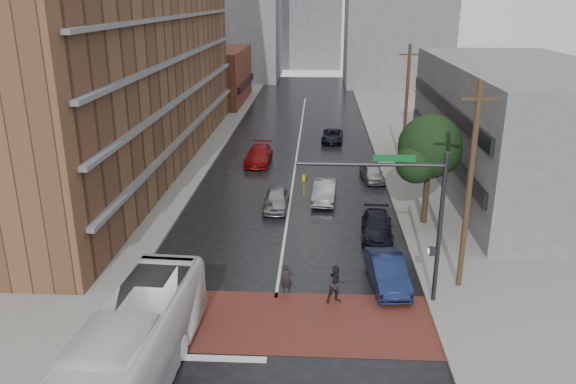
# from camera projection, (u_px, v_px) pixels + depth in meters

# --- Properties ---
(ground) EXTENTS (160.00, 160.00, 0.00)m
(ground) POSITION_uv_depth(u_px,v_px,m) (271.00, 328.00, 23.99)
(ground) COLOR black
(ground) RESTS_ON ground
(crosswalk) EXTENTS (14.00, 5.00, 0.02)m
(crosswalk) POSITION_uv_depth(u_px,v_px,m) (272.00, 321.00, 24.46)
(crosswalk) COLOR maroon
(crosswalk) RESTS_ON ground
(sidewalk_west) EXTENTS (9.00, 90.00, 0.15)m
(sidewalk_west) POSITION_uv_depth(u_px,v_px,m) (162.00, 161.00, 48.14)
(sidewalk_west) COLOR gray
(sidewalk_west) RESTS_ON ground
(sidewalk_east) EXTENTS (9.00, 90.00, 0.15)m
(sidewalk_east) POSITION_uv_depth(u_px,v_px,m) (433.00, 165.00, 46.96)
(sidewalk_east) COLOR gray
(sidewalk_east) RESTS_ON ground
(storefront_west) EXTENTS (8.00, 16.00, 7.00)m
(storefront_west) POSITION_uv_depth(u_px,v_px,m) (214.00, 76.00, 74.39)
(storefront_west) COLOR brown
(storefront_west) RESTS_ON ground
(building_east) EXTENTS (11.00, 26.00, 9.00)m
(building_east) POSITION_uv_depth(u_px,v_px,m) (521.00, 127.00, 40.53)
(building_east) COLOR gray
(building_east) RESTS_ON ground
(distant_tower_center) EXTENTS (12.00, 10.00, 24.00)m
(distant_tower_center) POSITION_uv_depth(u_px,v_px,m) (311.00, 5.00, 109.65)
(distant_tower_center) COLOR gray
(distant_tower_center) RESTS_ON ground
(street_tree) EXTENTS (4.20, 4.10, 6.90)m
(street_tree) POSITION_uv_depth(u_px,v_px,m) (430.00, 151.00, 33.35)
(street_tree) COLOR #332319
(street_tree) RESTS_ON ground
(signal_mast) EXTENTS (6.50, 0.30, 7.20)m
(signal_mast) POSITION_uv_depth(u_px,v_px,m) (408.00, 206.00, 24.50)
(signal_mast) COLOR #2D2D33
(signal_mast) RESTS_ON ground
(utility_pole_near) EXTENTS (1.60, 0.26, 10.00)m
(utility_pole_near) POSITION_uv_depth(u_px,v_px,m) (469.00, 188.00, 25.63)
(utility_pole_near) COLOR #473321
(utility_pole_near) RESTS_ON ground
(utility_pole_far) EXTENTS (1.60, 0.26, 10.00)m
(utility_pole_far) POSITION_uv_depth(u_px,v_px,m) (406.00, 107.00, 44.49)
(utility_pole_far) COLOR #473321
(utility_pole_far) RESTS_ON ground
(transit_bus) EXTENTS (3.30, 11.51, 3.17)m
(transit_bus) POSITION_uv_depth(u_px,v_px,m) (128.00, 356.00, 19.48)
(transit_bus) COLOR white
(transit_bus) RESTS_ON ground
(pedestrian_a) EXTENTS (0.56, 0.37, 1.52)m
(pedestrian_a) POSITION_uv_depth(u_px,v_px,m) (287.00, 279.00, 26.55)
(pedestrian_a) COLOR black
(pedestrian_a) RESTS_ON ground
(pedestrian_b) EXTENTS (1.07, 0.94, 1.83)m
(pedestrian_b) POSITION_uv_depth(u_px,v_px,m) (336.00, 284.00, 25.71)
(pedestrian_b) COLOR black
(pedestrian_b) RESTS_ON ground
(car_travel_a) EXTENTS (1.64, 4.03, 1.37)m
(car_travel_a) POSITION_uv_depth(u_px,v_px,m) (276.00, 199.00, 37.32)
(car_travel_a) COLOR #929498
(car_travel_a) RESTS_ON ground
(car_travel_b) EXTENTS (1.81, 4.40, 1.42)m
(car_travel_b) POSITION_uv_depth(u_px,v_px,m) (324.00, 191.00, 38.65)
(car_travel_b) COLOR #A5A7AD
(car_travel_b) RESTS_ON ground
(car_travel_c) EXTENTS (2.23, 5.08, 1.45)m
(car_travel_c) POSITION_uv_depth(u_px,v_px,m) (259.00, 155.00, 47.51)
(car_travel_c) COLOR maroon
(car_travel_c) RESTS_ON ground
(suv_travel) EXTENTS (2.26, 4.39, 1.18)m
(suv_travel) POSITION_uv_depth(u_px,v_px,m) (332.00, 136.00, 54.62)
(suv_travel) COLOR black
(suv_travel) RESTS_ON ground
(car_parked_near) EXTENTS (1.96, 4.63, 1.49)m
(car_parked_near) POSITION_uv_depth(u_px,v_px,m) (387.00, 272.00, 27.25)
(car_parked_near) COLOR #131E43
(car_parked_near) RESTS_ON ground
(car_parked_mid) EXTENTS (2.08, 4.53, 1.28)m
(car_parked_mid) POSITION_uv_depth(u_px,v_px,m) (377.00, 226.00, 32.94)
(car_parked_mid) COLOR black
(car_parked_mid) RESTS_ON ground
(car_parked_far) EXTENTS (1.96, 3.86, 1.26)m
(car_parked_far) POSITION_uv_depth(u_px,v_px,m) (372.00, 173.00, 43.07)
(car_parked_far) COLOR #9A9DA2
(car_parked_far) RESTS_ON ground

